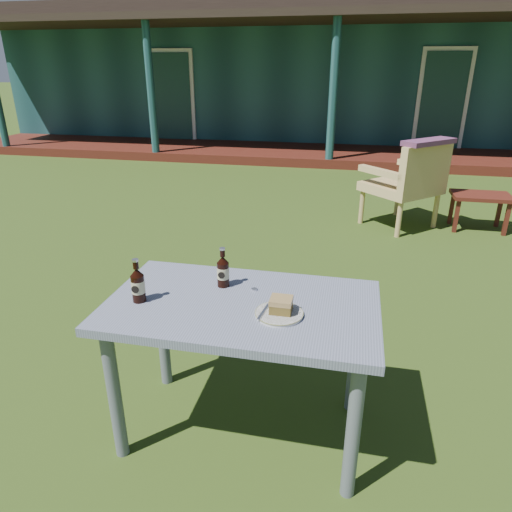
% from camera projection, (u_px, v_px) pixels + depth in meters
% --- Properties ---
extents(ground, '(80.00, 80.00, 0.00)m').
position_uv_depth(ground, '(289.00, 288.00, 3.74)').
color(ground, '#334916').
extents(pavilion, '(15.80, 8.30, 3.45)m').
position_uv_depth(pavilion, '(344.00, 68.00, 11.57)').
color(pavilion, '#1B4447').
rests_on(pavilion, ground).
extents(cafe_table, '(1.20, 0.70, 0.72)m').
position_uv_depth(cafe_table, '(242.00, 322.00, 2.06)').
color(cafe_table, slate).
rests_on(cafe_table, ground).
extents(plate, '(0.20, 0.20, 0.01)m').
position_uv_depth(plate, '(279.00, 314.00, 1.91)').
color(plate, silver).
rests_on(plate, cafe_table).
extents(cake_slice, '(0.09, 0.09, 0.06)m').
position_uv_depth(cake_slice, '(281.00, 305.00, 1.90)').
color(cake_slice, brown).
rests_on(cake_slice, plate).
extents(fork, '(0.03, 0.14, 0.00)m').
position_uv_depth(fork, '(263.00, 312.00, 1.91)').
color(fork, silver).
rests_on(fork, plate).
extents(cola_bottle_near, '(0.06, 0.06, 0.19)m').
position_uv_depth(cola_bottle_near, '(223.00, 271.00, 2.14)').
color(cola_bottle_near, black).
rests_on(cola_bottle_near, cafe_table).
extents(cola_bottle_far, '(0.06, 0.06, 0.20)m').
position_uv_depth(cola_bottle_far, '(138.00, 285.00, 2.00)').
color(cola_bottle_far, black).
rests_on(cola_bottle_far, cafe_table).
extents(bottle_cap, '(0.03, 0.03, 0.01)m').
position_uv_depth(bottle_cap, '(254.00, 289.00, 2.12)').
color(bottle_cap, silver).
rests_on(bottle_cap, cafe_table).
extents(armchair_left, '(0.96, 0.96, 0.94)m').
position_uv_depth(armchair_left, '(409.00, 181.00, 4.92)').
color(armchair_left, tan).
rests_on(armchair_left, ground).
extents(floral_throw, '(0.59, 0.58, 0.05)m').
position_uv_depth(floral_throw, '(429.00, 142.00, 4.61)').
color(floral_throw, '#623255').
rests_on(floral_throw, armchair_left).
extents(side_table, '(0.60, 0.40, 0.40)m').
position_uv_depth(side_table, '(481.00, 199.00, 4.94)').
color(side_table, '#4A1A11').
rests_on(side_table, ground).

